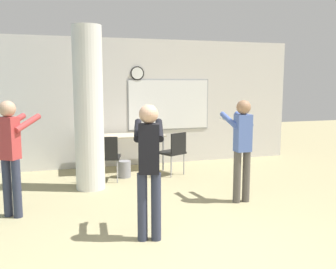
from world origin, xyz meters
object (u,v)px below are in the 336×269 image
folding_table (121,138)px  chair_table_right (174,150)px  bottle_on_table (99,131)px  chair_table_left (108,155)px  person_watching_back (11,149)px  person_playing_side (242,143)px  person_playing_front (149,161)px

folding_table → chair_table_right: bearing=-36.8°
bottle_on_table → chair_table_right: 1.60m
bottle_on_table → chair_table_left: (0.05, -0.82, -0.35)m
chair_table_left → person_watching_back: 2.15m
person_playing_side → person_watching_back: bearing=174.3°
person_watching_back → person_playing_side: bearing=-5.7°
chair_table_left → bottle_on_table: bearing=93.7°
bottle_on_table → chair_table_left: 0.90m
bottle_on_table → person_playing_front: (0.16, -3.59, 0.08)m
person_watching_back → chair_table_left: bearing=44.1°
chair_table_right → person_watching_back: (-2.84, -1.57, 0.44)m
chair_table_left → person_playing_side: (1.82, -1.80, 0.43)m
chair_table_left → person_playing_front: 2.80m
folding_table → chair_table_left: chair_table_left is taller
chair_table_right → chair_table_left: size_ratio=1.00×
chair_table_right → person_watching_back: person_watching_back is taller
folding_table → person_watching_back: person_watching_back is taller
chair_table_right → person_playing_front: size_ratio=0.54×
folding_table → person_playing_side: person_playing_side is taller
person_playing_side → folding_table: bearing=118.7°
folding_table → bottle_on_table: size_ratio=6.39×
chair_table_right → bottle_on_table: bearing=152.7°
person_watching_back → person_playing_front: bearing=-38.8°
folding_table → person_playing_side: (1.43, -2.61, 0.23)m
bottle_on_table → chair_table_left: bottle_on_table is taller
chair_table_left → person_watching_back: person_watching_back is taller
folding_table → chair_table_left: (-0.39, -0.81, -0.19)m
bottle_on_table → chair_table_left: bearing=-86.3°
folding_table → bottle_on_table: (-0.45, 0.01, 0.16)m
folding_table → person_playing_front: 3.60m
person_playing_side → chair_table_right: bearing=104.4°
bottle_on_table → person_watching_back: person_watching_back is taller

